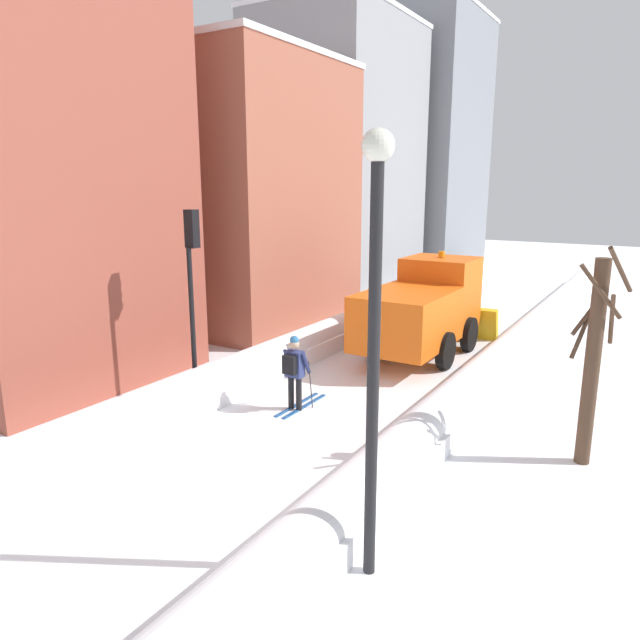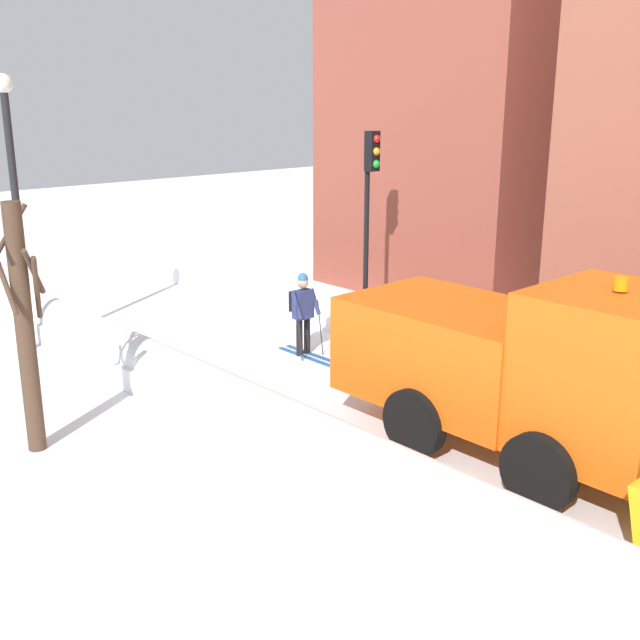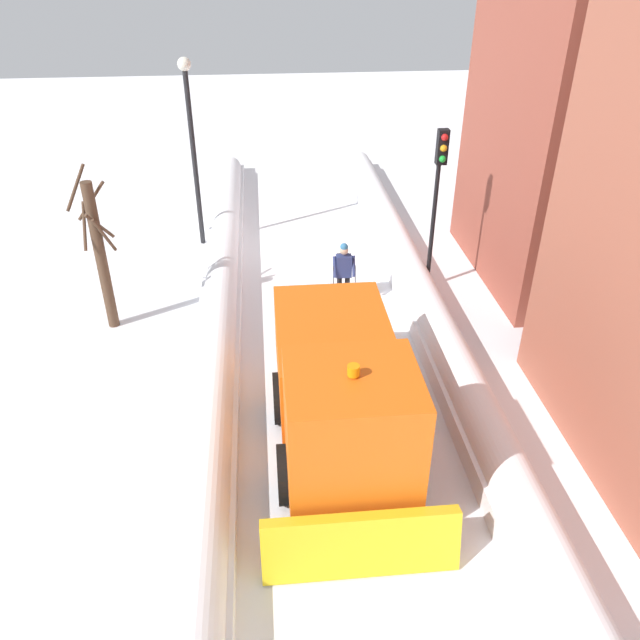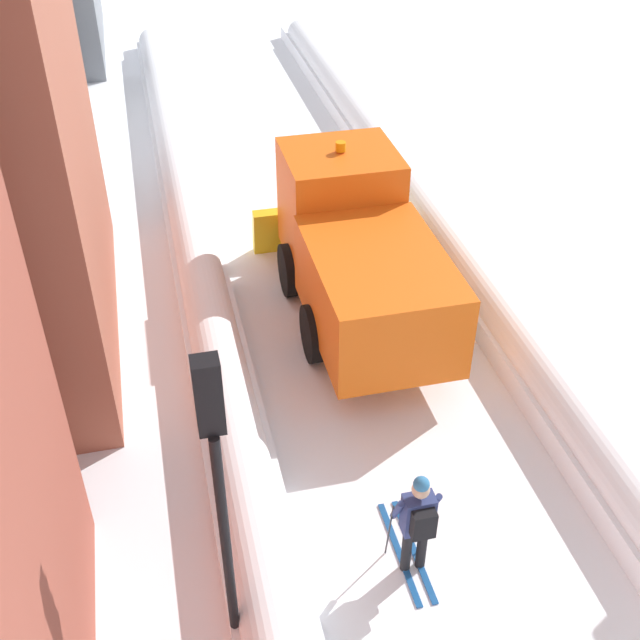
{
  "view_description": "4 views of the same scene",
  "coord_description": "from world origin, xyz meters",
  "px_view_note": "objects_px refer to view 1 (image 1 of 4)",
  "views": [
    {
      "loc": [
        6.61,
        -6.87,
        5.2
      ],
      "look_at": [
        -1.01,
        5.58,
        1.8
      ],
      "focal_mm": 32.6,
      "sensor_mm": 36.0,
      "label": 1
    },
    {
      "loc": [
        9.87,
        15.88,
        5.43
      ],
      "look_at": [
        0.44,
        5.61,
        1.37
      ],
      "focal_mm": 43.52,
      "sensor_mm": 36.0,
      "label": 2
    },
    {
      "loc": [
        1.46,
        19.16,
        8.9
      ],
      "look_at": [
        0.33,
        7.4,
        1.62
      ],
      "focal_mm": 35.38,
      "sensor_mm": 36.0,
      "label": 3
    },
    {
      "loc": [
        -3.49,
        -2.42,
        9.34
      ],
      "look_at": [
        -0.91,
        8.43,
        1.06
      ],
      "focal_mm": 44.12,
      "sensor_mm": 36.0,
      "label": 4
    }
  ],
  "objects_px": {
    "street_lamp": "(374,313)",
    "bare_tree_near": "(593,358)",
    "traffic_light_pole": "(193,269)",
    "plow_truck": "(424,308)",
    "skier": "(295,369)"
  },
  "relations": [
    {
      "from": "traffic_light_pole",
      "to": "bare_tree_near",
      "type": "height_order",
      "value": "traffic_light_pole"
    },
    {
      "from": "street_lamp",
      "to": "bare_tree_near",
      "type": "distance_m",
      "value": 5.65
    },
    {
      "from": "plow_truck",
      "to": "street_lamp",
      "type": "height_order",
      "value": "street_lamp"
    },
    {
      "from": "skier",
      "to": "traffic_light_pole",
      "type": "distance_m",
      "value": 3.45
    },
    {
      "from": "traffic_light_pole",
      "to": "bare_tree_near",
      "type": "xyz_separation_m",
      "value": [
        8.78,
        1.17,
        -1.15
      ]
    },
    {
      "from": "plow_truck",
      "to": "skier",
      "type": "bearing_deg",
      "value": -97.88
    },
    {
      "from": "bare_tree_near",
      "to": "traffic_light_pole",
      "type": "bearing_deg",
      "value": -172.42
    },
    {
      "from": "plow_truck",
      "to": "traffic_light_pole",
      "type": "xyz_separation_m",
      "value": [
        -3.39,
        -6.5,
        1.76
      ]
    },
    {
      "from": "bare_tree_near",
      "to": "skier",
      "type": "bearing_deg",
      "value": -174.13
    },
    {
      "from": "traffic_light_pole",
      "to": "street_lamp",
      "type": "bearing_deg",
      "value": -29.83
    },
    {
      "from": "plow_truck",
      "to": "bare_tree_near",
      "type": "bearing_deg",
      "value": -44.7
    },
    {
      "from": "street_lamp",
      "to": "bare_tree_near",
      "type": "height_order",
      "value": "street_lamp"
    },
    {
      "from": "plow_truck",
      "to": "street_lamp",
      "type": "distance_m",
      "value": 11.11
    },
    {
      "from": "street_lamp",
      "to": "bare_tree_near",
      "type": "xyz_separation_m",
      "value": [
        2.03,
        5.04,
        -1.56
      ]
    },
    {
      "from": "skier",
      "to": "traffic_light_pole",
      "type": "relative_size",
      "value": 0.39
    }
  ]
}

